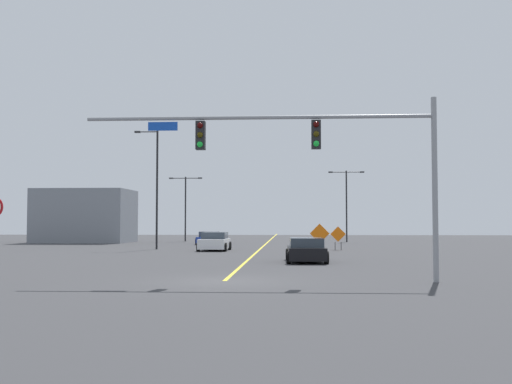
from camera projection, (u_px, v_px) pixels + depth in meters
The scene contains 12 objects.
ground at pixel (224, 281), 21.86m from camera, with size 154.34×154.34×0.00m, color #38383A.
road_centre_stripe at pixel (268, 242), 64.61m from camera, with size 0.16×85.75×0.01m.
traffic_signal_assembly at pixel (313, 147), 21.91m from camera, with size 12.81×0.44×6.64m.
street_lamp_near_right at pixel (346, 199), 64.50m from camera, with size 3.81×0.24×7.63m.
street_lamp_far_left at pixel (185, 202), 66.69m from camera, with size 3.68×0.24×7.14m.
street_lamp_mid_left at pixel (156, 184), 47.48m from camera, with size 1.91×0.24×9.42m.
construction_sign_left_shoulder at pixel (320, 234), 43.09m from camera, with size 1.40×0.22×2.02m.
construction_sign_median_far at pixel (338, 235), 46.31m from camera, with size 1.19×0.06×1.80m.
car_white_mid at pixel (215, 242), 45.01m from camera, with size 2.25×3.87×1.38m.
car_blue_distant at pixel (209, 238), 58.04m from camera, with size 2.07×4.60×1.22m.
car_black_far at pixel (306, 250), 32.26m from camera, with size 2.23×4.52×1.30m.
roadside_building_west at pixel (85, 216), 63.05m from camera, with size 9.42×6.90×5.51m.
Camera 1 is at (2.40, -21.90, 2.15)m, focal length 42.33 mm.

